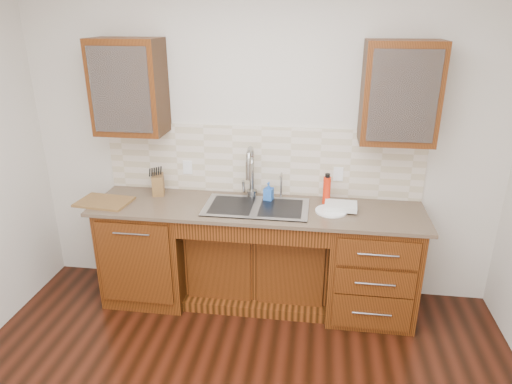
# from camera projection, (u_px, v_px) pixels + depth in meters

# --- Properties ---
(wall_back) EXTENTS (4.00, 0.10, 2.70)m
(wall_back) POSITION_uv_depth(u_px,v_px,m) (263.00, 142.00, 3.88)
(wall_back) COLOR beige
(wall_back) RESTS_ON ground
(base_cabinet_left) EXTENTS (0.70, 0.62, 0.88)m
(base_cabinet_left) POSITION_uv_depth(u_px,v_px,m) (150.00, 249.00, 4.01)
(base_cabinet_left) COLOR #593014
(base_cabinet_left) RESTS_ON ground
(base_cabinet_center) EXTENTS (1.20, 0.44, 0.70)m
(base_cabinet_center) POSITION_uv_depth(u_px,v_px,m) (258.00, 261.00, 4.00)
(base_cabinet_center) COLOR #593014
(base_cabinet_center) RESTS_ON ground
(base_cabinet_right) EXTENTS (0.70, 0.62, 0.88)m
(base_cabinet_right) POSITION_uv_depth(u_px,v_px,m) (371.00, 265.00, 3.76)
(base_cabinet_right) COLOR #593014
(base_cabinet_right) RESTS_ON ground
(countertop) EXTENTS (2.70, 0.65, 0.03)m
(countertop) POSITION_uv_depth(u_px,v_px,m) (256.00, 209.00, 3.70)
(countertop) COLOR #84705B
(countertop) RESTS_ON base_cabinet_left
(backsplash) EXTENTS (2.70, 0.02, 0.59)m
(backsplash) POSITION_uv_depth(u_px,v_px,m) (262.00, 161.00, 3.88)
(backsplash) COLOR beige
(backsplash) RESTS_ON wall_back
(sink) EXTENTS (0.84, 0.46, 0.19)m
(sink) POSITION_uv_depth(u_px,v_px,m) (256.00, 217.00, 3.71)
(sink) COLOR #9E9EA5
(sink) RESTS_ON countertop
(faucet) EXTENTS (0.04, 0.04, 0.40)m
(faucet) POSITION_uv_depth(u_px,v_px,m) (252.00, 175.00, 3.83)
(faucet) COLOR #999993
(faucet) RESTS_ON countertop
(filter_tap) EXTENTS (0.02, 0.02, 0.24)m
(filter_tap) POSITION_uv_depth(u_px,v_px,m) (281.00, 185.00, 3.84)
(filter_tap) COLOR #999993
(filter_tap) RESTS_ON countertop
(upper_cabinet_left) EXTENTS (0.55, 0.34, 0.75)m
(upper_cabinet_left) POSITION_uv_depth(u_px,v_px,m) (129.00, 87.00, 3.64)
(upper_cabinet_left) COLOR #593014
(upper_cabinet_left) RESTS_ON wall_back
(upper_cabinet_right) EXTENTS (0.55, 0.34, 0.75)m
(upper_cabinet_right) POSITION_uv_depth(u_px,v_px,m) (400.00, 93.00, 3.37)
(upper_cabinet_right) COLOR #593014
(upper_cabinet_right) RESTS_ON wall_back
(outlet_left) EXTENTS (0.08, 0.01, 0.12)m
(outlet_left) POSITION_uv_depth(u_px,v_px,m) (188.00, 167.00, 3.98)
(outlet_left) COLOR white
(outlet_left) RESTS_ON backsplash
(outlet_right) EXTENTS (0.08, 0.01, 0.12)m
(outlet_right) POSITION_uv_depth(u_px,v_px,m) (338.00, 174.00, 3.81)
(outlet_right) COLOR white
(outlet_right) RESTS_ON backsplash
(soap_bottle) EXTENTS (0.09, 0.09, 0.16)m
(soap_bottle) POSITION_uv_depth(u_px,v_px,m) (269.00, 192.00, 3.79)
(soap_bottle) COLOR blue
(soap_bottle) RESTS_ON countertop
(water_bottle) EXTENTS (0.07, 0.07, 0.23)m
(water_bottle) POSITION_uv_depth(u_px,v_px,m) (327.00, 191.00, 3.72)
(water_bottle) COLOR red
(water_bottle) RESTS_ON countertop
(plate) EXTENTS (0.26, 0.26, 0.01)m
(plate) POSITION_uv_depth(u_px,v_px,m) (331.00, 211.00, 3.60)
(plate) COLOR white
(plate) RESTS_ON countertop
(dish_towel) EXTENTS (0.26, 0.20, 0.04)m
(dish_towel) POSITION_uv_depth(u_px,v_px,m) (341.00, 206.00, 3.63)
(dish_towel) COLOR white
(dish_towel) RESTS_ON plate
(knife_block) EXTENTS (0.13, 0.17, 0.17)m
(knife_block) POSITION_uv_depth(u_px,v_px,m) (158.00, 185.00, 3.93)
(knife_block) COLOR brown
(knife_block) RESTS_ON countertop
(cutting_board) EXTENTS (0.45, 0.34, 0.02)m
(cutting_board) POSITION_uv_depth(u_px,v_px,m) (104.00, 202.00, 3.77)
(cutting_board) COLOR brown
(cutting_board) RESTS_ON countertop
(cup_left_a) EXTENTS (0.14, 0.14, 0.10)m
(cup_left_a) POSITION_uv_depth(u_px,v_px,m) (115.00, 93.00, 3.68)
(cup_left_a) COLOR white
(cup_left_a) RESTS_ON upper_cabinet_left
(cup_left_b) EXTENTS (0.13, 0.13, 0.09)m
(cup_left_b) POSITION_uv_depth(u_px,v_px,m) (144.00, 94.00, 3.65)
(cup_left_b) COLOR white
(cup_left_b) RESTS_ON upper_cabinet_left
(cup_right_a) EXTENTS (0.15, 0.15, 0.10)m
(cup_right_a) POSITION_uv_depth(u_px,v_px,m) (384.00, 99.00, 3.40)
(cup_right_a) COLOR silver
(cup_right_a) RESTS_ON upper_cabinet_right
(cup_right_b) EXTENTS (0.13, 0.13, 0.10)m
(cup_right_b) POSITION_uv_depth(u_px,v_px,m) (408.00, 100.00, 3.38)
(cup_right_b) COLOR silver
(cup_right_b) RESTS_ON upper_cabinet_right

